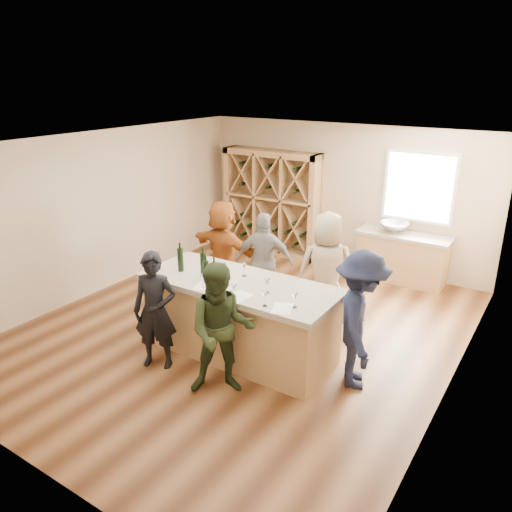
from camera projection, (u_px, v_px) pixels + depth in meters
The scene contains 34 objects.
floor at pixel (244, 331), 7.68m from camera, with size 6.00×7.00×0.10m, color brown.
ceiling at pixel (242, 140), 6.68m from camera, with size 6.00×7.00×0.10m, color white.
wall_back at pixel (343, 195), 9.97m from camera, with size 6.00×0.10×2.80m, color #C7AF90.
wall_front at pixel (15, 350), 4.39m from camera, with size 6.00×0.10×2.80m, color #C7AF90.
wall_left at pixel (99, 212), 8.74m from camera, with size 0.10×7.00×2.80m, color #C7AF90.
wall_right at pixel (465, 290), 5.62m from camera, with size 0.10×7.00×2.80m, color #C7AF90.
window_frame at pixel (419, 187), 9.02m from camera, with size 1.30×0.06×1.30m, color white.
window_pane at pixel (419, 188), 9.00m from camera, with size 1.18×0.01×1.18m, color white.
wine_rack at pixel (272, 202), 10.63m from camera, with size 2.20×0.45×2.20m, color tan.
back_counter_base at pixel (402, 259), 9.32m from camera, with size 1.60×0.58×0.86m, color tan.
back_counter_top at pixel (404, 235), 9.16m from camera, with size 1.70×0.62×0.06m, color #A79C89.
sink at pixel (394, 227), 9.22m from camera, with size 0.54×0.54×0.19m, color silver.
faucet at pixel (398, 222), 9.34m from camera, with size 0.02×0.02×0.30m, color silver.
tasting_counter_base at pixel (239, 320), 6.85m from camera, with size 2.60×1.00×1.00m, color tan.
tasting_counter_top at pixel (239, 284), 6.66m from camera, with size 2.72×1.12×0.08m, color #A79C89.
wine_bottle_a at pixel (180, 260), 6.95m from camera, with size 0.08×0.08×0.33m, color black.
wine_bottle_c at pixel (203, 264), 6.81m from camera, with size 0.08×0.08×0.32m, color black.
wine_bottle_d at pixel (206, 272), 6.57m from camera, with size 0.07×0.07×0.30m, color black.
wine_bottle_e at pixel (214, 272), 6.61m from camera, with size 0.07×0.07×0.27m, color black.
wine_glass_a at pixel (204, 281), 6.43m from camera, with size 0.07×0.07×0.19m, color white.
wine_glass_b at pixel (234, 291), 6.13m from camera, with size 0.07×0.07×0.18m, color white.
wine_glass_c at pixel (265, 299), 5.92m from camera, with size 0.07×0.07×0.18m, color white.
wine_glass_d at pixel (267, 286), 6.27m from camera, with size 0.07×0.07×0.20m, color white.
wine_glass_e at pixel (295, 300), 5.89m from camera, with size 0.07×0.07×0.18m, color white.
tasting_menu_a at pixel (204, 286), 6.51m from camera, with size 0.21×0.29×0.00m, color white.
tasting_menu_b at pixel (238, 297), 6.19m from camera, with size 0.24×0.33×0.00m, color white.
tasting_menu_c at pixel (282, 308), 5.89m from camera, with size 0.23×0.32×0.00m, color white.
person_near_left at pixel (155, 311), 6.46m from camera, with size 0.58×0.43×1.60m, color black.
person_near_right at pixel (222, 330), 5.91m from camera, with size 0.81×0.44×1.67m, color #263319.
person_server at pixel (360, 320), 6.03m from camera, with size 1.14×0.53×1.76m, color #191E38.
person_far_mid at pixel (264, 262), 8.07m from camera, with size 0.96×0.49×1.64m, color slate.
person_far_right at pixel (326, 271), 7.51m from camera, with size 0.88×0.57×1.80m, color gray.
person_far_left at pixel (223, 250), 8.50m from camera, with size 1.60×0.57×1.72m, color #994C19.
wine_glass_f at pixel (244, 270), 6.80m from camera, with size 0.07×0.07×0.18m, color white.
Camera 1 is at (3.88, -5.60, 3.70)m, focal length 35.00 mm.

